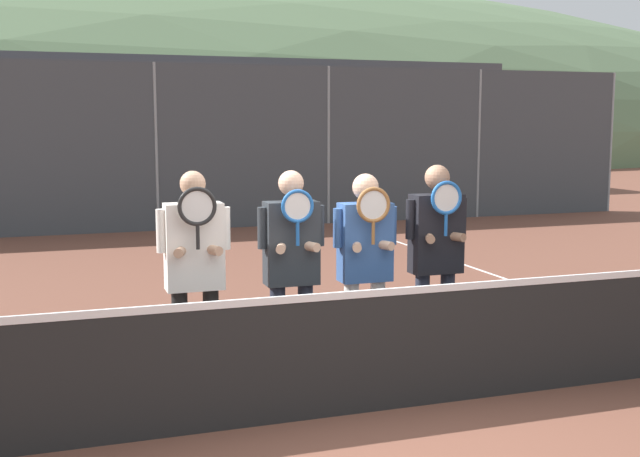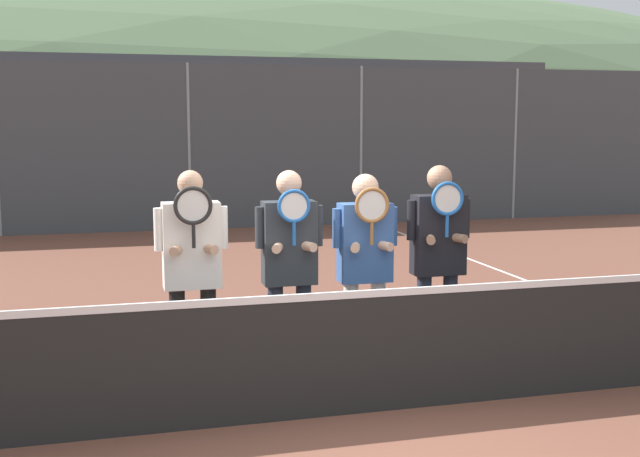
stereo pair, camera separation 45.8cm
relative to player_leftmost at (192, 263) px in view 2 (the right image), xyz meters
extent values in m
plane|color=brown|center=(1.03, -0.82, -1.10)|extent=(120.00, 120.00, 0.00)
ellipsoid|color=#5B7551|center=(1.03, 59.36, -1.10)|extent=(133.28, 74.05, 25.92)
cube|color=beige|center=(2.19, 19.00, 0.74)|extent=(20.61, 5.00, 3.69)
cube|color=#4C4C51|center=(2.19, 19.00, 2.77)|extent=(21.11, 5.50, 0.36)
cylinder|color=gray|center=(1.03, 10.17, 0.61)|extent=(0.06, 0.06, 3.41)
cylinder|color=gray|center=(4.74, 10.17, 0.61)|extent=(0.06, 0.06, 3.41)
cylinder|color=gray|center=(8.46, 10.17, 0.61)|extent=(0.06, 0.06, 3.41)
cube|color=#42474C|center=(1.03, 10.17, 0.61)|extent=(22.28, 0.02, 3.41)
cube|color=black|center=(1.03, -0.82, -0.64)|extent=(10.63, 0.02, 0.92)
cube|color=white|center=(1.03, -0.82, -0.16)|extent=(10.63, 0.03, 0.06)
cube|color=white|center=(5.06, 2.18, -1.09)|extent=(0.05, 16.00, 0.01)
cylinder|color=black|center=(-0.13, 0.01, -0.65)|extent=(0.13, 0.13, 0.89)
cylinder|color=black|center=(0.13, 0.01, -0.65)|extent=(0.13, 0.13, 0.89)
cube|color=white|center=(0.00, 0.01, 0.14)|extent=(0.46, 0.22, 0.70)
sphere|color=tan|center=(0.00, 0.01, 0.65)|extent=(0.21, 0.21, 0.21)
cylinder|color=white|center=(-0.26, 0.01, 0.28)|extent=(0.08, 0.08, 0.35)
cylinder|color=white|center=(0.26, 0.01, 0.28)|extent=(0.08, 0.08, 0.35)
cylinder|color=tan|center=(-0.12, -0.08, 0.13)|extent=(0.16, 0.27, 0.08)
cylinder|color=tan|center=(0.12, -0.08, 0.13)|extent=(0.16, 0.27, 0.08)
cylinder|color=black|center=(0.00, -0.17, 0.25)|extent=(0.03, 0.03, 0.20)
torus|color=black|center=(0.00, -0.17, 0.49)|extent=(0.31, 0.03, 0.31)
cylinder|color=silver|center=(0.00, -0.17, 0.49)|extent=(0.25, 0.00, 0.25)
cylinder|color=#232838|center=(0.69, -0.02, -0.66)|extent=(0.13, 0.13, 0.88)
cylinder|color=#232838|center=(0.93, -0.02, -0.66)|extent=(0.13, 0.13, 0.88)
cube|color=#282D33|center=(0.81, -0.02, 0.14)|extent=(0.44, 0.22, 0.70)
sphere|color=tan|center=(0.81, -0.02, 0.64)|extent=(0.21, 0.21, 0.21)
cylinder|color=#282D33|center=(0.56, -0.02, 0.27)|extent=(0.08, 0.08, 0.35)
cylinder|color=#282D33|center=(1.06, -0.02, 0.27)|extent=(0.08, 0.08, 0.35)
cylinder|color=tan|center=(0.70, -0.11, 0.12)|extent=(0.16, 0.27, 0.08)
cylinder|color=tan|center=(0.92, -0.11, 0.12)|extent=(0.16, 0.27, 0.08)
cylinder|color=#1E5BAD|center=(0.81, -0.20, 0.24)|extent=(0.03, 0.03, 0.20)
torus|color=#1E5BAD|center=(0.81, -0.20, 0.46)|extent=(0.28, 0.03, 0.28)
cylinder|color=silver|center=(0.81, -0.20, 0.46)|extent=(0.23, 0.00, 0.23)
cylinder|color=white|center=(1.36, 0.01, -0.67)|extent=(0.13, 0.13, 0.86)
cylinder|color=white|center=(1.61, 0.01, -0.67)|extent=(0.13, 0.13, 0.86)
cube|color=#335693|center=(1.49, 0.01, 0.11)|extent=(0.45, 0.22, 0.68)
sphere|color=tan|center=(1.49, 0.01, 0.59)|extent=(0.23, 0.23, 0.23)
cylinder|color=#335693|center=(1.24, 0.01, 0.24)|extent=(0.08, 0.08, 0.34)
cylinder|color=#335693|center=(1.74, 0.01, 0.24)|extent=(0.08, 0.08, 0.34)
cylinder|color=tan|center=(1.38, -0.08, 0.09)|extent=(0.16, 0.27, 0.08)
cylinder|color=tan|center=(1.60, -0.08, 0.09)|extent=(0.16, 0.27, 0.08)
cylinder|color=#936033|center=(1.49, -0.17, 0.21)|extent=(0.03, 0.03, 0.20)
torus|color=#936033|center=(1.49, -0.17, 0.45)|extent=(0.30, 0.03, 0.30)
cylinder|color=silver|center=(1.49, -0.17, 0.45)|extent=(0.25, 0.00, 0.25)
cylinder|color=#232838|center=(2.04, 0.00, -0.65)|extent=(0.13, 0.13, 0.89)
cylinder|color=#232838|center=(2.30, 0.00, -0.65)|extent=(0.13, 0.13, 0.89)
cube|color=black|center=(2.17, 0.00, 0.15)|extent=(0.46, 0.22, 0.71)
sphere|color=#997056|center=(2.17, 0.00, 0.65)|extent=(0.22, 0.22, 0.22)
cylinder|color=black|center=(1.91, 0.00, 0.29)|extent=(0.08, 0.08, 0.35)
cylinder|color=black|center=(2.42, 0.00, 0.29)|extent=(0.08, 0.08, 0.35)
cylinder|color=#997056|center=(2.05, -0.09, 0.13)|extent=(0.16, 0.27, 0.08)
cylinder|color=#997056|center=(2.28, -0.09, 0.13)|extent=(0.16, 0.27, 0.08)
cylinder|color=#1E5BAD|center=(2.17, -0.18, 0.25)|extent=(0.03, 0.03, 0.20)
torus|color=#1E5BAD|center=(2.17, -0.18, 0.49)|extent=(0.30, 0.03, 0.30)
cylinder|color=silver|center=(2.17, -0.18, 0.49)|extent=(0.24, 0.00, 0.24)
cube|color=navy|center=(-0.71, 12.45, -0.40)|extent=(4.19, 1.76, 0.79)
cube|color=#2D3842|center=(-0.71, 12.45, 0.32)|extent=(2.31, 1.62, 0.65)
cylinder|color=black|center=(0.65, 11.55, -0.80)|extent=(0.60, 0.16, 0.60)
cylinder|color=black|center=(0.65, 13.36, -0.80)|extent=(0.60, 0.16, 0.60)
cylinder|color=black|center=(-2.07, 11.55, -0.80)|extent=(0.60, 0.16, 0.60)
cylinder|color=black|center=(-2.07, 13.36, -0.80)|extent=(0.60, 0.16, 0.60)
cube|color=#B2B7BC|center=(4.24, 12.67, -0.36)|extent=(4.05, 1.73, 0.88)
cube|color=#2D3842|center=(4.24, 12.67, 0.44)|extent=(2.23, 1.59, 0.72)
cylinder|color=black|center=(5.56, 11.79, -0.80)|extent=(0.60, 0.16, 0.60)
cylinder|color=black|center=(5.56, 13.55, -0.80)|extent=(0.60, 0.16, 0.60)
cylinder|color=black|center=(2.93, 11.79, -0.80)|extent=(0.60, 0.16, 0.60)
cylinder|color=black|center=(2.93, 13.55, -0.80)|extent=(0.60, 0.16, 0.60)
cube|color=black|center=(9.33, 12.36, -0.38)|extent=(4.47, 1.71, 0.83)
cube|color=#2D3842|center=(9.33, 12.36, 0.37)|extent=(2.46, 1.57, 0.68)
cylinder|color=black|center=(10.78, 11.49, -0.80)|extent=(0.60, 0.16, 0.60)
cylinder|color=black|center=(10.78, 13.24, -0.80)|extent=(0.60, 0.16, 0.60)
cylinder|color=black|center=(7.88, 11.49, -0.80)|extent=(0.60, 0.16, 0.60)
cylinder|color=black|center=(7.88, 13.24, -0.80)|extent=(0.60, 0.16, 0.60)
camera|label=1|loc=(-1.10, -6.36, 1.15)|focal=45.00mm
camera|label=2|loc=(-0.66, -6.50, 1.15)|focal=45.00mm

